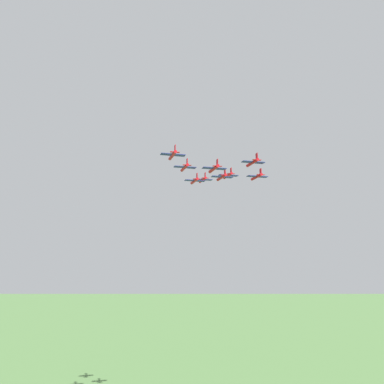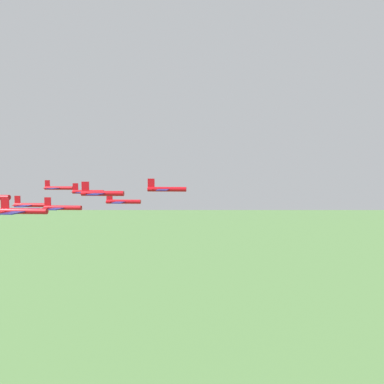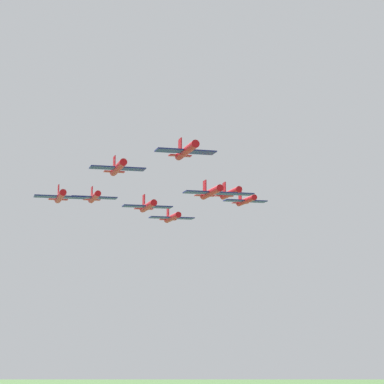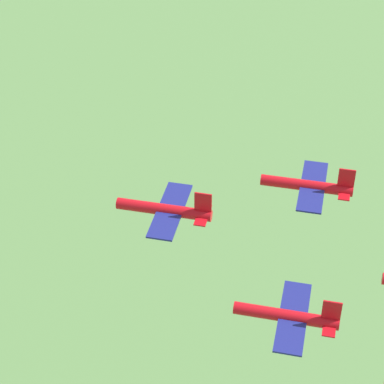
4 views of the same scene
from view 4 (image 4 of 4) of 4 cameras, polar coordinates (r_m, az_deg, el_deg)
jet_0 at (r=80.31m, az=-1.87°, el=-1.36°), size 10.04×10.51×3.51m
jet_1 at (r=75.27m, az=7.49°, el=-9.36°), size 10.04×10.51×3.51m
jet_2 at (r=85.78m, az=8.99°, el=0.49°), size 10.04×10.51×3.51m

